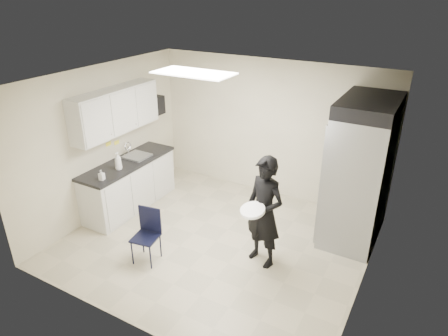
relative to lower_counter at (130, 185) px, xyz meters
The scene contains 21 objects.
floor 2.01m from the lower_counter, ahead, with size 4.50×4.50×0.00m, color #B0A68A.
ceiling 2.92m from the lower_counter, ahead, with size 4.50×4.50×0.00m, color silver.
back_wall 2.79m from the lower_counter, 42.71° to the left, with size 4.50×4.50×0.00m, color beige.
left_wall 0.94m from the lower_counter, 146.31° to the right, with size 4.00×4.00×0.00m, color beige.
right_wall 4.29m from the lower_counter, ahead, with size 4.00×4.00×0.00m, color beige.
ceiling_panel 2.54m from the lower_counter, ahead, with size 1.20×0.60×0.02m, color white.
lower_counter is the anchor object (origin of this frame).
countertop 0.46m from the lower_counter, 90.00° to the left, with size 0.64×1.95×0.05m, color black.
sink 0.51m from the lower_counter, 85.43° to the left, with size 0.42×0.40×0.14m, color gray.
faucet 0.67m from the lower_counter, 125.75° to the left, with size 0.02×0.02×0.24m, color silver.
upper_cabinets 1.40m from the lower_counter, behind, with size 0.35×1.80×0.75m, color silver.
towel_dispenser 1.67m from the lower_counter, 99.38° to the left, with size 0.22×0.30×0.35m, color black.
notice_sticker_left 0.85m from the lower_counter, 161.21° to the right, with size 0.00×0.12×0.07m, color yellow.
notice_sticker_right 0.81m from the lower_counter, 161.21° to the left, with size 0.00×0.12×0.07m, color yellow.
commercial_fridge 3.98m from the lower_counter, 15.88° to the left, with size 0.80×1.35×2.10m, color gray.
fridge_compressor 4.31m from the lower_counter, 15.88° to the left, with size 0.80×1.35×0.20m, color black.
folding_chair 1.71m from the lower_counter, 40.94° to the right, with size 0.36×0.36×0.80m, color black.
man_tuxedo 2.84m from the lower_counter, ahead, with size 0.62×0.41×1.68m, color black.
bucket_lid 2.83m from the lower_counter, 10.93° to the right, with size 0.34×0.34×0.04m, color silver.
soap_bottle_a 0.72m from the lower_counter, 71.02° to the right, with size 0.12×0.12×0.31m, color white.
soap_bottle_b 0.95m from the lower_counter, 78.62° to the right, with size 0.08×0.08×0.17m, color #A7A7B3.
Camera 1 is at (2.73, -4.59, 3.78)m, focal length 32.00 mm.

